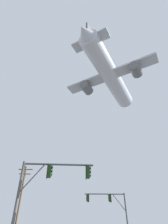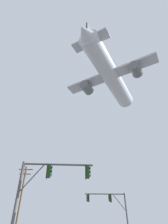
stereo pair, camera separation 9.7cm
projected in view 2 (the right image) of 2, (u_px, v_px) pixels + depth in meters
signal_pole_near at (45, 184)px, 12.86m from camera, size 5.33×0.57×6.26m
signal_pole_far at (112, 206)px, 23.86m from camera, size 5.54×0.47×6.43m
utility_pole at (20, 201)px, 26.03m from camera, size 2.20×0.28×10.72m
airplane at (110, 76)px, 44.30m from camera, size 20.75×26.87×7.98m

